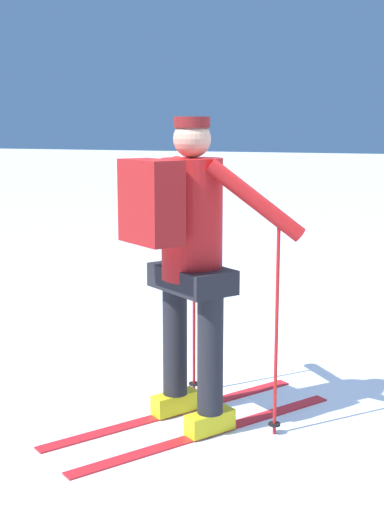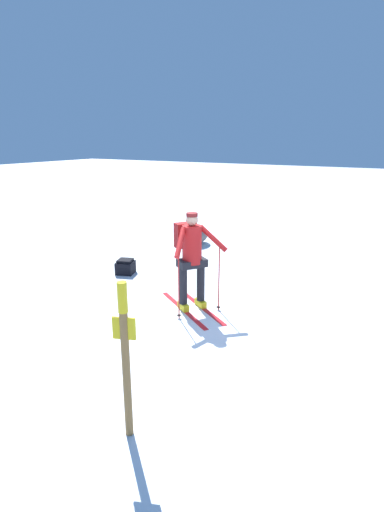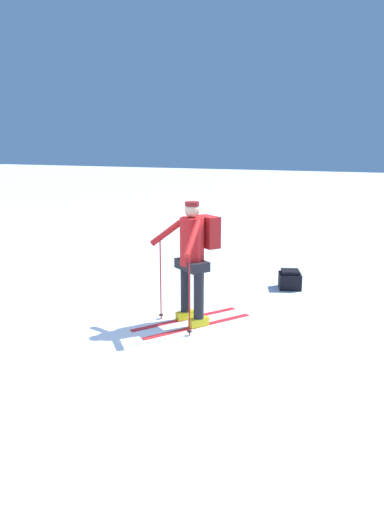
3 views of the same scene
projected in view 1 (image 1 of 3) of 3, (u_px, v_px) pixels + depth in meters
ground_plane at (295, 399)px, 4.69m from camera, size 80.00×80.00×0.00m
skier at (187, 248)px, 4.10m from camera, size 1.41×1.78×1.82m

